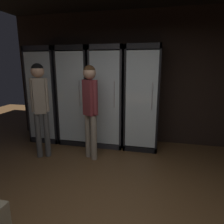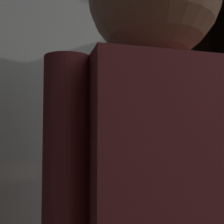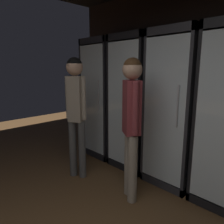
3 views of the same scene
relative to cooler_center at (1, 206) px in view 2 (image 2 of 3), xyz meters
The scene contains 3 objects.
wall_back 0.86m from the cooler_center, 25.91° to the left, with size 6.00×0.06×2.80m, color black.
cooler_center is the anchor object (origin of this frame).
cooler_right 0.71m from the cooler_center, ahead, with size 0.67×0.69×2.07m.
Camera 2 is at (-1.20, 1.65, 1.34)m, focal length 41.08 mm.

